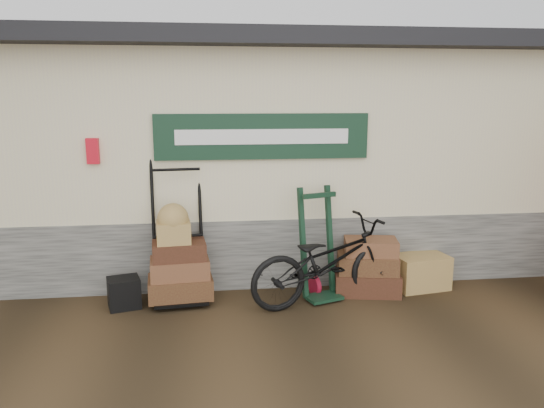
% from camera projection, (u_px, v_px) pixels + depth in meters
% --- Properties ---
extents(ground, '(80.00, 80.00, 0.00)m').
position_uv_depth(ground, '(299.00, 319.00, 5.89)').
color(ground, black).
rests_on(ground, ground).
extents(station_building, '(14.40, 4.10, 3.20)m').
position_uv_depth(station_building, '(270.00, 149.00, 8.23)').
color(station_building, '#4C4C47').
rests_on(station_building, ground).
extents(porter_trolley, '(0.96, 0.76, 1.81)m').
position_uv_depth(porter_trolley, '(178.00, 226.00, 6.35)').
color(porter_trolley, black).
rests_on(porter_trolley, ground).
extents(green_barrow, '(0.60, 0.55, 1.36)m').
position_uv_depth(green_barrow, '(318.00, 244.00, 6.40)').
color(green_barrow, black).
rests_on(green_barrow, ground).
extents(suitcase_stack, '(0.88, 0.64, 0.71)m').
position_uv_depth(suitcase_stack, '(367.00, 266.00, 6.61)').
color(suitcase_stack, '#3B2113').
rests_on(suitcase_stack, ground).
extents(wicker_hamper, '(0.73, 0.54, 0.43)m').
position_uv_depth(wicker_hamper, '(421.00, 272.00, 6.80)').
color(wicker_hamper, olive).
rests_on(wicker_hamper, ground).
extents(black_trunk, '(0.42, 0.39, 0.36)m').
position_uv_depth(black_trunk, '(124.00, 293.00, 6.18)').
color(black_trunk, black).
rests_on(black_trunk, ground).
extents(bicycle, '(1.18, 2.08, 1.15)m').
position_uv_depth(bicycle, '(328.00, 257.00, 6.24)').
color(bicycle, black).
rests_on(bicycle, ground).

